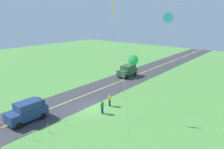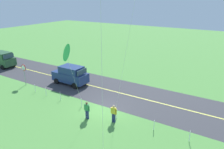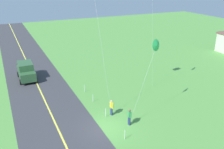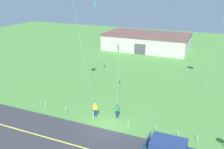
{
  "view_description": "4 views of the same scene",
  "coord_description": "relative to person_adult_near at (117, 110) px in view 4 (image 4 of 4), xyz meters",
  "views": [
    {
      "loc": [
        17.41,
        17.41,
        11.29
      ],
      "look_at": [
        -1.3,
        2.26,
        4.58
      ],
      "focal_mm": 33.23,
      "sensor_mm": 36.0,
      "label": 1
    },
    {
      "loc": [
        -9.95,
        14.8,
        10.0
      ],
      "look_at": [
        -1.41,
        0.83,
        4.04
      ],
      "focal_mm": 34.23,
      "sensor_mm": 36.0,
      "label": 2
    },
    {
      "loc": [
        17.13,
        -7.56,
        12.67
      ],
      "look_at": [
        -1.45,
        1.2,
        4.46
      ],
      "focal_mm": 39.49,
      "sensor_mm": 36.0,
      "label": 3
    },
    {
      "loc": [
        9.11,
        -19.57,
        13.32
      ],
      "look_at": [
        -0.56,
        2.77,
        4.57
      ],
      "focal_mm": 39.42,
      "sensor_mm": 36.0,
      "label": 4
    }
  ],
  "objects": [
    {
      "name": "fence_post_3",
      "position": [
        1.76,
        -1.39,
        -0.41
      ],
      "size": [
        0.05,
        0.05,
        0.9
      ],
      "primitive_type": "cylinder",
      "color": "silver",
      "rests_on": "ground"
    },
    {
      "name": "person_adult_companion",
      "position": [
        -2.25,
        -0.73,
        0.0
      ],
      "size": [
        0.58,
        0.22,
        1.6
      ],
      "rotation": [
        0.0,
        0.0,
        4.49
      ],
      "color": "navy",
      "rests_on": "ground"
    },
    {
      "name": "fence_post_2",
      "position": [
        -2.16,
        -1.39,
        -0.41
      ],
      "size": [
        0.05,
        0.05,
        0.9
      ],
      "primitive_type": "cylinder",
      "color": "silver",
      "rests_on": "ground"
    },
    {
      "name": "fence_post_6",
      "position": [
        8.35,
        -1.39,
        -0.41
      ],
      "size": [
        0.05,
        0.05,
        0.9
      ],
      "primitive_type": "cylinder",
      "color": "silver",
      "rests_on": "ground"
    },
    {
      "name": "fence_post_5",
      "position": [
        6.64,
        -1.39,
        -0.41
      ],
      "size": [
        0.05,
        0.05,
        0.9
      ],
      "primitive_type": "cylinder",
      "color": "silver",
      "rests_on": "ground"
    },
    {
      "name": "kite_red_low",
      "position": [
        -1.27,
        3.37,
        5.94
      ],
      "size": [
        1.63,
        3.96,
        7.38
      ],
      "color": "silver",
      "rests_on": "ground"
    },
    {
      "name": "person_adult_near",
      "position": [
        0.0,
        0.0,
        0.0
      ],
      "size": [
        0.58,
        0.22,
        1.6
      ],
      "rotation": [
        0.0,
        0.0,
        5.69
      ],
      "color": "navy",
      "rests_on": "ground"
    },
    {
      "name": "ground_plane",
      "position": [
        -0.35,
        -2.09,
        -0.91
      ],
      "size": [
        120.0,
        120.0,
        0.1
      ],
      "primitive_type": "cube",
      "color": "#549342"
    },
    {
      "name": "fence_post_1",
      "position": [
        -5.58,
        -1.39,
        -0.41
      ],
      "size": [
        0.05,
        0.05,
        0.9
      ],
      "primitive_type": "cylinder",
      "color": "silver",
      "rests_on": "ground"
    },
    {
      "name": "warehouse_distant",
      "position": [
        -5.58,
        30.92,
        0.89
      ],
      "size": [
        18.36,
        10.2,
        3.5
      ],
      "color": "beige",
      "rests_on": "ground"
    },
    {
      "name": "fence_post_0",
      "position": [
        -8.32,
        -1.39,
        -0.41
      ],
      "size": [
        0.05,
        0.05,
        0.9
      ],
      "primitive_type": "cylinder",
      "color": "silver",
      "rests_on": "ground"
    },
    {
      "name": "kite_green_far",
      "position": [
        -5.21,
        5.25,
        10.29
      ],
      "size": [
        1.41,
        2.01,
        11.76
      ],
      "color": "silver",
      "rests_on": "ground"
    },
    {
      "name": "asphalt_road",
      "position": [
        -0.35,
        -6.09,
        -0.86
      ],
      "size": [
        120.0,
        7.0,
        0.0
      ],
      "primitive_type": "cube",
      "color": "#38383D",
      "rests_on": "ground"
    },
    {
      "name": "road_centre_stripe",
      "position": [
        -0.35,
        -6.09,
        -0.86
      ],
      "size": [
        120.0,
        0.16,
        0.0
      ],
      "primitive_type": "cube",
      "color": "#E5E04C",
      "rests_on": "asphalt_road"
    },
    {
      "name": "fence_post_4",
      "position": [
        4.52,
        -1.39,
        -0.41
      ],
      "size": [
        0.05,
        0.05,
        0.9
      ],
      "primitive_type": "cylinder",
      "color": "silver",
      "rests_on": "ground"
    }
  ]
}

